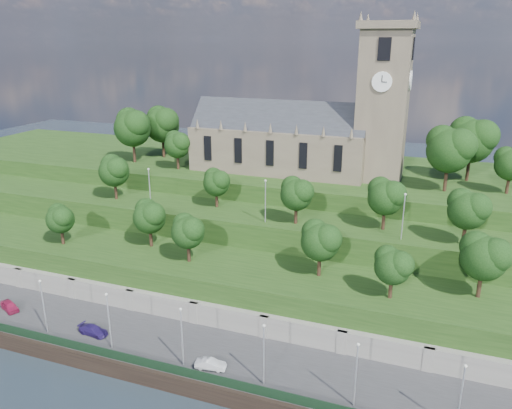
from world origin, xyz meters
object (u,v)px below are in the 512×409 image
at_px(car_middle, 211,364).
at_px(car_left, 10,306).
at_px(church, 306,132).
at_px(car_right, 93,330).

bearing_deg(car_middle, car_left, 75.93).
bearing_deg(church, car_middle, -89.27).
height_order(car_left, car_middle, car_left).
bearing_deg(church, car_right, -111.87).
distance_m(car_left, car_right, 14.99).
height_order(car_middle, car_right, car_middle).
xyz_separation_m(car_left, car_middle, (32.30, -2.24, -0.04)).
bearing_deg(car_left, car_middle, -69.71).
distance_m(car_middle, car_right, 17.38).
distance_m(church, car_left, 55.41).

